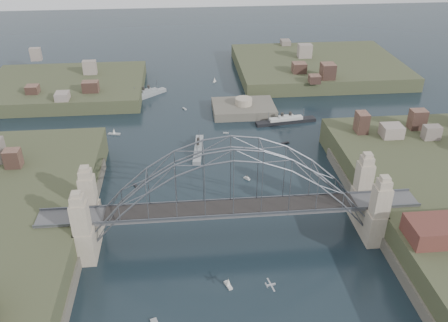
% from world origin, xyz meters
% --- Properties ---
extents(ground, '(500.00, 500.00, 0.00)m').
position_xyz_m(ground, '(0.00, 0.00, 0.00)').
color(ground, black).
rests_on(ground, ground).
extents(bridge, '(84.00, 13.80, 24.60)m').
position_xyz_m(bridge, '(0.00, 0.00, 12.32)').
color(bridge, '#4C4C4E').
rests_on(bridge, ground).
extents(headland_nw, '(60.00, 45.00, 9.00)m').
position_xyz_m(headland_nw, '(-55.00, 95.00, 0.50)').
color(headland_nw, '#383D24').
rests_on(headland_nw, ground).
extents(headland_ne, '(70.00, 55.00, 9.50)m').
position_xyz_m(headland_ne, '(50.00, 110.00, 0.75)').
color(headland_ne, '#383D24').
rests_on(headland_ne, ground).
extents(fort_island, '(22.00, 16.00, 9.40)m').
position_xyz_m(fort_island, '(12.00, 70.00, -0.34)').
color(fort_island, '#514C41').
rests_on(fort_island, ground).
extents(naval_cruiser_near, '(4.10, 17.56, 5.22)m').
position_xyz_m(naval_cruiser_near, '(-5.59, 42.28, 0.81)').
color(naval_cruiser_near, gray).
rests_on(naval_cruiser_near, ground).
extents(naval_cruiser_far, '(15.00, 13.59, 6.01)m').
position_xyz_m(naval_cruiser_far, '(-23.37, 87.91, 0.94)').
color(naval_cruiser_far, gray).
rests_on(naval_cruiser_far, ground).
extents(ocean_liner, '(21.32, 5.87, 5.19)m').
position_xyz_m(ocean_liner, '(25.25, 59.61, 0.80)').
color(ocean_liner, black).
rests_on(ocean_liner, ground).
extents(aeroplane, '(1.95, 3.51, 0.51)m').
position_xyz_m(aeroplane, '(4.53, -22.49, 6.83)').
color(aeroplane, '#A0A2A7').
extents(small_boat_a, '(1.72, 2.46, 0.45)m').
position_xyz_m(small_boat_a, '(-23.30, 23.99, 0.15)').
color(small_boat_a, beige).
rests_on(small_boat_a, ground).
extents(small_boat_b, '(1.83, 1.93, 1.43)m').
position_xyz_m(small_boat_b, '(6.97, 24.69, 0.29)').
color(small_boat_b, beige).
rests_on(small_boat_b, ground).
extents(small_boat_c, '(1.69, 2.69, 2.38)m').
position_xyz_m(small_boat_c, '(-2.32, -15.15, 0.83)').
color(small_boat_c, beige).
rests_on(small_boat_c, ground).
extents(small_boat_d, '(2.63, 1.50, 0.45)m').
position_xyz_m(small_boat_d, '(21.97, 44.68, 0.15)').
color(small_boat_d, beige).
rests_on(small_boat_d, ground).
extents(small_boat_e, '(4.13, 2.11, 2.38)m').
position_xyz_m(small_boat_e, '(-32.47, 56.24, 0.61)').
color(small_boat_e, beige).
rests_on(small_boat_e, ground).
extents(small_boat_f, '(1.91, 1.01, 0.45)m').
position_xyz_m(small_boat_f, '(3.99, 53.42, 0.15)').
color(small_boat_f, beige).
rests_on(small_boat_f, ground).
extents(small_boat_h, '(1.69, 2.32, 0.45)m').
position_xyz_m(small_boat_h, '(-9.12, 74.63, 0.15)').
color(small_boat_h, beige).
rests_on(small_boat_h, ground).
extents(small_boat_i, '(2.51, 2.09, 0.45)m').
position_xyz_m(small_boat_i, '(30.32, 9.73, 0.15)').
color(small_boat_i, beige).
rests_on(small_boat_i, ground).
extents(small_boat_k, '(1.53, 2.19, 2.38)m').
position_xyz_m(small_boat_k, '(4.00, 101.85, 0.92)').
color(small_boat_k, beige).
rests_on(small_boat_k, ground).
extents(small_boat_l, '(1.89, 2.27, 0.45)m').
position_xyz_m(small_boat_l, '(-40.01, 24.46, 0.15)').
color(small_boat_l, beige).
rests_on(small_boat_l, ground).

